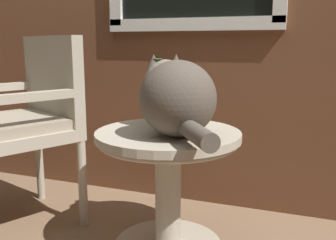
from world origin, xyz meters
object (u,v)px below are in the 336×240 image
(wicker_chair, at_px, (27,116))
(pewter_vase_with_ivy, at_px, (161,105))
(cat, at_px, (176,96))
(wicker_side_table, at_px, (168,169))

(wicker_chair, xyz_separation_m, pewter_vase_with_ivy, (0.70, 0.10, 0.08))
(wicker_chair, height_order, pewter_vase_with_ivy, wicker_chair)
(cat, distance_m, pewter_vase_with_ivy, 0.24)
(cat, xyz_separation_m, pewter_vase_with_ivy, (-0.14, 0.18, -0.07))
(wicker_side_table, xyz_separation_m, pewter_vase_with_ivy, (-0.09, 0.14, 0.26))
(wicker_side_table, relative_size, cat, 1.06)
(wicker_chair, distance_m, pewter_vase_with_ivy, 0.71)
(wicker_side_table, xyz_separation_m, cat, (0.05, -0.04, 0.33))
(wicker_side_table, distance_m, cat, 0.34)
(wicker_side_table, height_order, pewter_vase_with_ivy, pewter_vase_with_ivy)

